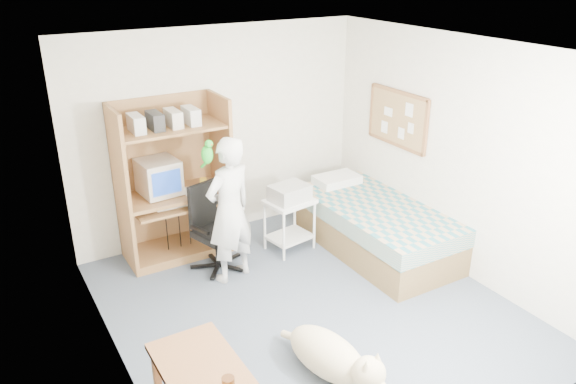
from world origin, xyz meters
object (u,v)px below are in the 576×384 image
object	(u,v)px
person	(230,210)
office_chair	(214,239)
dog	(333,357)
printer_cart	(290,217)
bed	(375,227)
computer_hutch	(173,186)

from	to	relation	value
person	office_chair	bearing A→B (deg)	-94.51
dog	printer_cart	distance (m)	2.22
office_chair	printer_cart	bearing A→B (deg)	-21.29
bed	office_chair	size ratio (longest dim) A/B	2.13
computer_hutch	office_chair	size ratio (longest dim) A/B	1.90
office_chair	printer_cart	world-z (taller)	office_chair
office_chair	person	distance (m)	0.54
computer_hutch	printer_cart	distance (m)	1.36
computer_hutch	dog	bearing A→B (deg)	-82.71
bed	computer_hutch	bearing A→B (deg)	150.71
computer_hutch	bed	size ratio (longest dim) A/B	0.89
person	printer_cart	distance (m)	0.96
bed	dog	world-z (taller)	bed
computer_hutch	printer_cart	xyz separation A→B (m)	(1.15, -0.61, -0.41)
computer_hutch	person	size ratio (longest dim) A/B	1.14
computer_hutch	person	xyz separation A→B (m)	(0.30, -0.83, -0.03)
person	printer_cart	world-z (taller)	person
bed	printer_cart	world-z (taller)	bed
bed	person	distance (m)	1.80
office_chair	bed	bearing A→B (deg)	-35.09
office_chair	dog	size ratio (longest dim) A/B	0.81
office_chair	printer_cart	xyz separation A→B (m)	(0.92, -0.07, 0.08)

